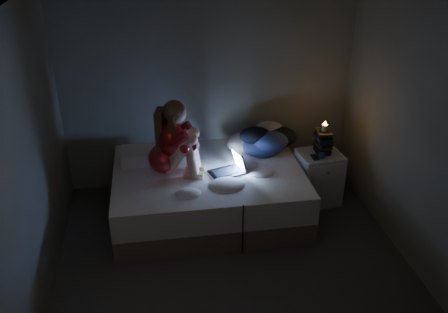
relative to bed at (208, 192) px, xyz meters
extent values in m
cube|color=#43403F|center=(0.12, -1.10, -0.31)|extent=(3.60, 3.80, 0.02)
cube|color=silver|center=(0.12, -1.10, 2.31)|extent=(3.60, 3.80, 0.02)
cube|color=#5B5E55|center=(0.12, 0.81, 1.00)|extent=(3.60, 0.02, 2.60)
cube|color=#5B5E55|center=(-1.69, -1.10, 1.00)|extent=(0.02, 3.80, 2.60)
cube|color=#5B5E55|center=(1.93, -1.10, 1.00)|extent=(0.02, 3.80, 2.60)
cube|color=silver|center=(-0.73, 0.34, 0.37)|extent=(0.50, 0.35, 0.14)
cube|color=silver|center=(1.37, 0.06, 0.03)|extent=(0.54, 0.49, 0.66)
cylinder|color=beige|center=(1.40, 0.09, 0.70)|extent=(0.07, 0.07, 0.08)
cube|color=black|center=(1.25, -0.02, 0.37)|extent=(0.08, 0.15, 0.01)
sphere|color=navy|center=(1.32, -0.06, 0.40)|extent=(0.08, 0.08, 0.08)
camera|label=1|loc=(-0.57, -4.79, 2.98)|focal=38.48mm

